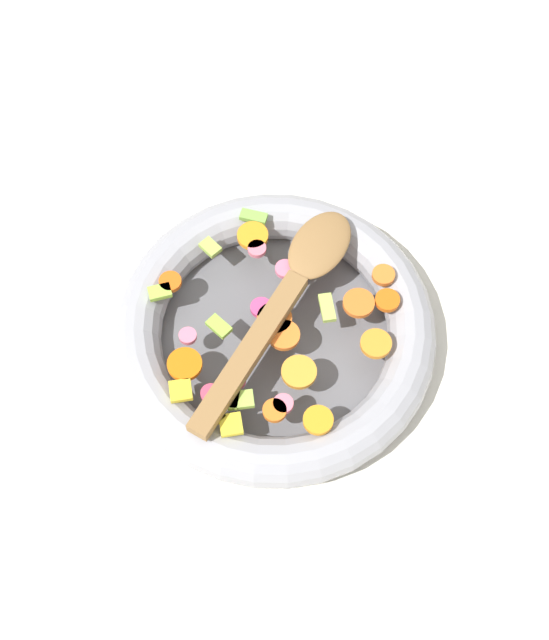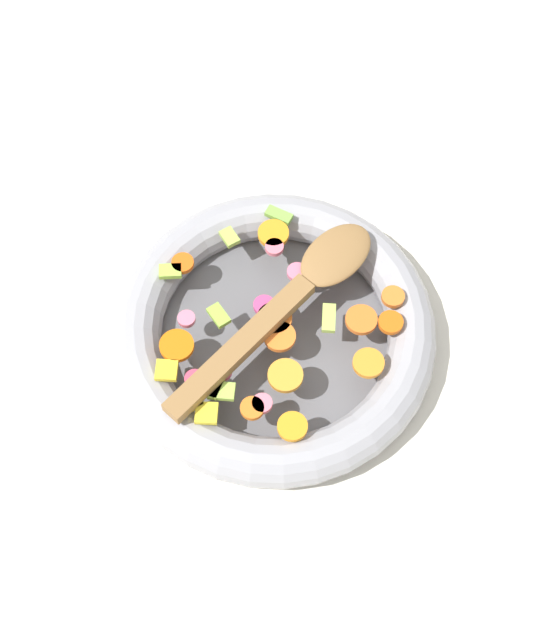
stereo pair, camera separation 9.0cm
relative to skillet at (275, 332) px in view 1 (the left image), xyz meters
The scene contains 4 objects.
ground_plane 0.02m from the skillet, ahead, with size 4.00×4.00×0.00m, color silver.
skillet is the anchor object (origin of this frame).
chopped_vegetables 0.03m from the skillet, 26.74° to the right, with size 0.26×0.27×0.01m.
wooden_spoon 0.05m from the skillet, 122.97° to the left, with size 0.19×0.26×0.01m.
Camera 1 is at (0.37, -0.19, 0.85)m, focal length 50.00 mm.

